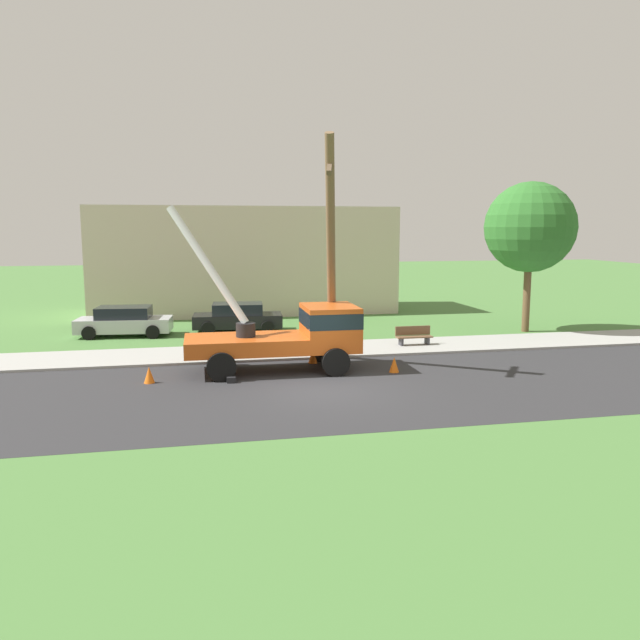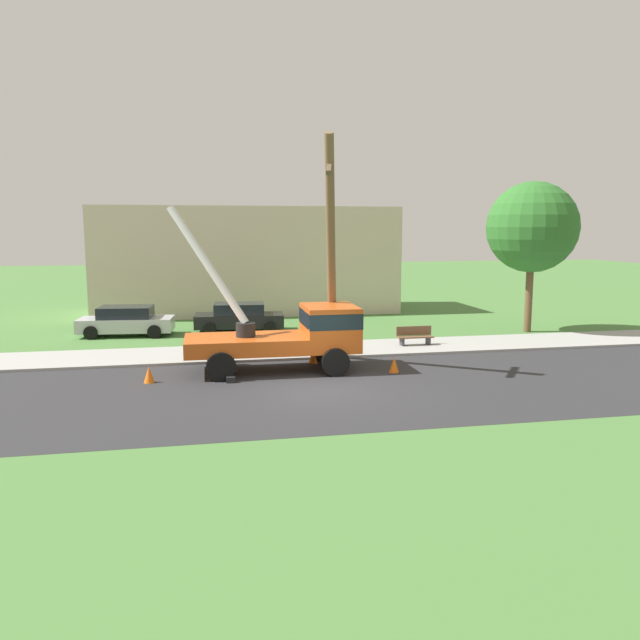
% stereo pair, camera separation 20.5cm
% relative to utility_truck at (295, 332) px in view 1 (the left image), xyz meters
% --- Properties ---
extents(ground_plane, '(120.00, 120.00, 0.00)m').
position_rel_utility_truck_xyz_m(ground_plane, '(0.44, 9.10, -1.41)').
color(ground_plane, '#477538').
extents(road_asphalt, '(80.00, 8.99, 0.01)m').
position_rel_utility_truck_xyz_m(road_asphalt, '(0.44, -2.90, -1.40)').
color(road_asphalt, '#2B2B2D').
rests_on(road_asphalt, ground).
extents(sidewalk_strip, '(80.00, 3.34, 0.10)m').
position_rel_utility_truck_xyz_m(sidewalk_strip, '(0.44, 3.27, -1.36)').
color(sidewalk_strip, '#9E9E99').
rests_on(sidewalk_strip, ground).
extents(utility_truck, '(6.76, 3.20, 5.98)m').
position_rel_utility_truck_xyz_m(utility_truck, '(0.00, 0.00, 0.00)').
color(utility_truck, '#C65119').
rests_on(utility_truck, ground).
extents(leaning_utility_pole, '(1.29, 4.03, 8.41)m').
position_rel_utility_truck_xyz_m(leaning_utility_pole, '(1.40, 0.28, 2.88)').
color(leaning_utility_pole, brown).
rests_on(leaning_utility_pole, ground).
extents(traffic_cone_ahead, '(0.36, 0.36, 0.56)m').
position_rel_utility_truck_xyz_m(traffic_cone_ahead, '(3.44, -1.11, -1.13)').
color(traffic_cone_ahead, orange).
rests_on(traffic_cone_ahead, ground).
extents(traffic_cone_behind, '(0.36, 0.36, 0.56)m').
position_rel_utility_truck_xyz_m(traffic_cone_behind, '(-5.12, -0.94, -1.13)').
color(traffic_cone_behind, orange).
rests_on(traffic_cone_behind, ground).
extents(traffic_cone_curbside, '(0.36, 0.36, 0.56)m').
position_rel_utility_truck_xyz_m(traffic_cone_curbside, '(0.85, 0.98, -1.13)').
color(traffic_cone_curbside, orange).
rests_on(traffic_cone_curbside, ground).
extents(parked_sedan_silver, '(4.55, 2.28, 1.42)m').
position_rel_utility_truck_xyz_m(parked_sedan_silver, '(-6.85, 8.78, -0.70)').
color(parked_sedan_silver, '#B7B7BF').
rests_on(parked_sedan_silver, ground).
extents(parked_sedan_black, '(4.53, 2.25, 1.42)m').
position_rel_utility_truck_xyz_m(parked_sedan_black, '(-1.41, 9.04, -0.70)').
color(parked_sedan_black, black).
rests_on(parked_sedan_black, ground).
extents(park_bench, '(1.60, 0.45, 0.90)m').
position_rel_utility_truck_xyz_m(park_bench, '(5.82, 3.33, -0.95)').
color(park_bench, brown).
rests_on(park_bench, ground).
extents(roadside_tree_near, '(4.43, 4.43, 7.41)m').
position_rel_utility_truck_xyz_m(roadside_tree_near, '(12.74, 6.02, 3.77)').
color(roadside_tree_near, brown).
rests_on(roadside_tree_near, ground).
extents(lowrise_building_backdrop, '(18.00, 6.00, 6.40)m').
position_rel_utility_truck_xyz_m(lowrise_building_backdrop, '(-0.36, 16.59, 1.79)').
color(lowrise_building_backdrop, beige).
rests_on(lowrise_building_backdrop, ground).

